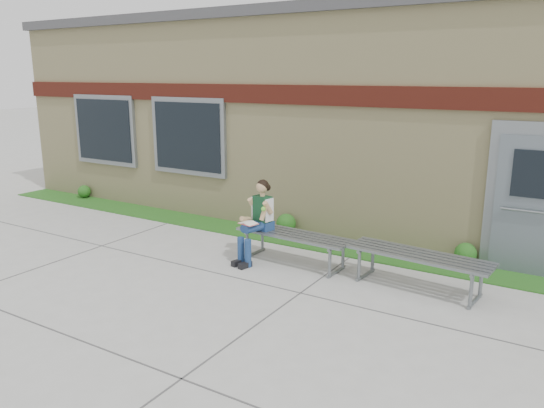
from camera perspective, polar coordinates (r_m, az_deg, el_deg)
The scene contains 9 objects.
ground at distance 7.59m, azimuth -5.51°, elevation -9.25°, with size 80.00×80.00×0.00m, color #9E9E99.
grass_strip at distance 9.65m, azimuth 3.78°, elevation -4.04°, with size 16.00×0.80×0.02m, color #124513.
school_building at distance 12.33m, azimuth 11.37°, elevation 9.54°, with size 16.20×6.22×4.20m.
bench_left at distance 8.47m, azimuth 2.36°, elevation -3.93°, with size 1.96×0.65×0.50m.
bench_right at distance 7.75m, azimuth 15.48°, elevation -6.02°, with size 2.05×0.74×0.52m.
girl at distance 8.49m, azimuth -1.60°, elevation -1.54°, with size 0.46×0.78×1.33m.
shrub_west at distance 13.75m, azimuth -19.55°, elevation 1.29°, with size 0.30×0.30×0.30m, color #124513.
shrub_mid at distance 10.07m, azimuth 1.53°, elevation -2.09°, with size 0.37×0.37×0.37m, color #124513.
shrub_east at distance 8.98m, azimuth 20.10°, elevation -5.03°, with size 0.35×0.35×0.35m, color #124513.
Camera 1 is at (4.23, -5.56, 2.96)m, focal length 35.00 mm.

